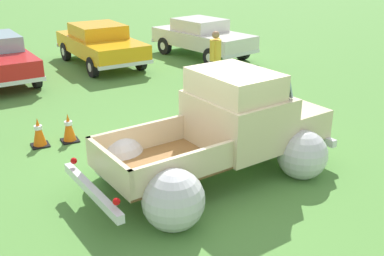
# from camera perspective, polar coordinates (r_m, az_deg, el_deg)

# --- Properties ---
(ground_plane) EXTENTS (80.00, 80.00, 0.00)m
(ground_plane) POSITION_cam_1_polar(r_m,az_deg,el_deg) (8.34, 2.07, -6.27)
(ground_plane) COLOR #548C3D
(vintage_pickup_truck) EXTENTS (4.81, 3.20, 1.96)m
(vintage_pickup_truck) POSITION_cam_1_polar(r_m,az_deg,el_deg) (8.23, 4.30, -0.86)
(vintage_pickup_truck) COLOR black
(vintage_pickup_truck) RESTS_ON ground
(show_car_1) EXTENTS (2.21, 4.52, 1.43)m
(show_car_1) POSITION_cam_1_polar(r_m,az_deg,el_deg) (16.63, -11.48, 10.44)
(show_car_1) COLOR black
(show_car_1) RESTS_ON ground
(show_car_2) EXTENTS (2.68, 4.49, 1.43)m
(show_car_2) POSITION_cam_1_polar(r_m,az_deg,el_deg) (17.59, 1.26, 11.44)
(show_car_2) COLOR black
(show_car_2) RESTS_ON ground
(spectator_1) EXTENTS (0.48, 0.48, 1.69)m
(spectator_1) POSITION_cam_1_polar(r_m,az_deg,el_deg) (13.52, 2.95, 9.07)
(spectator_1) COLOR navy
(spectator_1) RESTS_ON ground
(lane_cone_0) EXTENTS (0.36, 0.36, 0.63)m
(lane_cone_0) POSITION_cam_1_polar(r_m,az_deg,el_deg) (10.04, -18.74, -0.51)
(lane_cone_0) COLOR black
(lane_cone_0) RESTS_ON ground
(lane_cone_1) EXTENTS (0.36, 0.36, 0.63)m
(lane_cone_1) POSITION_cam_1_polar(r_m,az_deg,el_deg) (10.10, -15.25, 0.03)
(lane_cone_1) COLOR black
(lane_cone_1) RESTS_ON ground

